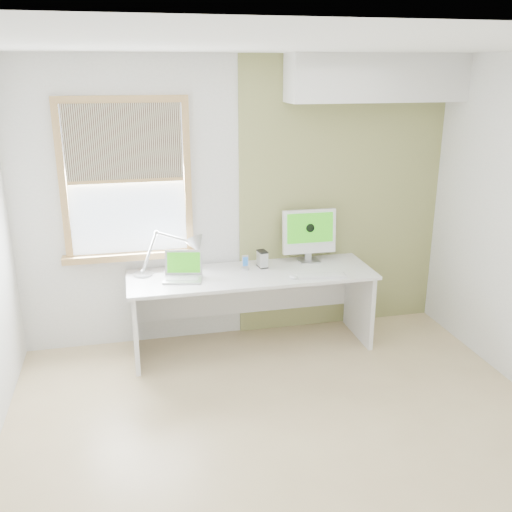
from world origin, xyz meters
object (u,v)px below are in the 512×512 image
object	(u,v)px
desk	(250,291)
external_drive	(262,259)
imac	(309,233)
desk_lamp	(186,249)
laptop	(183,272)

from	to	relation	value
desk	external_drive	xyz separation A→B (m)	(0.13, 0.08, 0.27)
imac	desk_lamp	bearing A→B (deg)	-178.58
imac	laptop	bearing A→B (deg)	-170.09
desk	imac	world-z (taller)	imac
laptop	imac	xyz separation A→B (m)	(1.21, 0.21, 0.22)
desk_lamp	imac	bearing A→B (deg)	1.42
desk	imac	xyz separation A→B (m)	(0.60, 0.16, 0.47)
external_drive	imac	size ratio (longest dim) A/B	0.31
desk_lamp	laptop	world-z (taller)	desk_lamp
desk	laptop	xyz separation A→B (m)	(-0.61, -0.05, 0.25)
desk	desk_lamp	xyz separation A→B (m)	(-0.56, 0.13, 0.40)
desk	imac	distance (m)	0.78
external_drive	desk	bearing A→B (deg)	-148.60
desk_lamp	laptop	distance (m)	0.24
desk_lamp	imac	distance (m)	1.16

